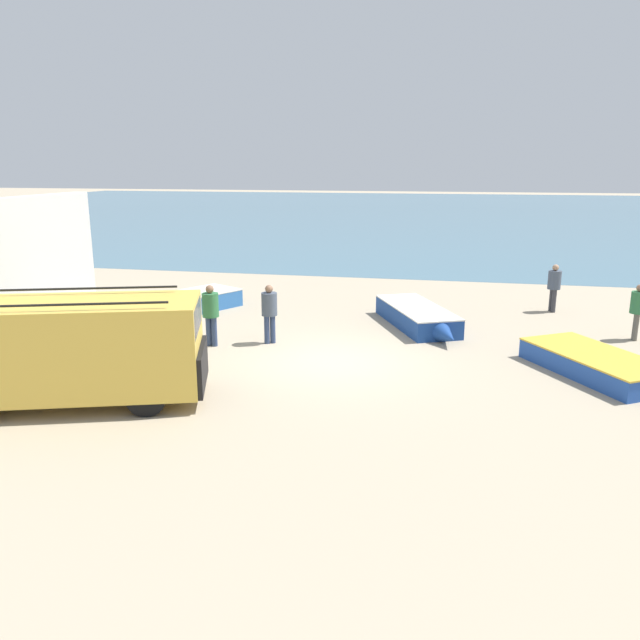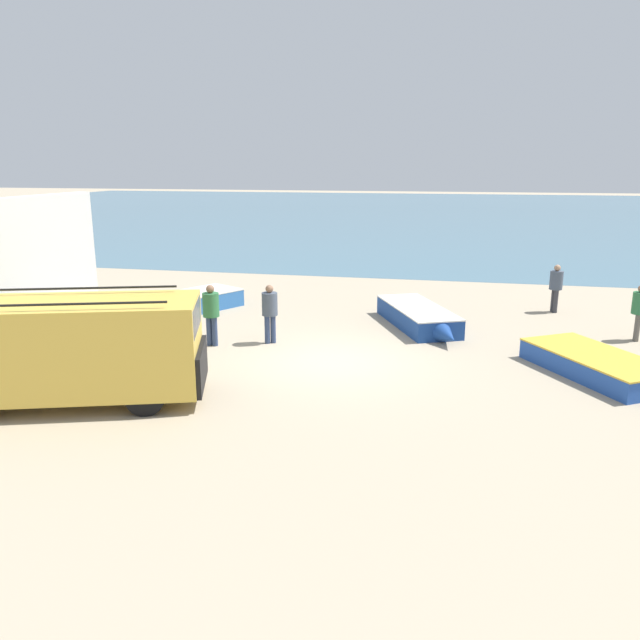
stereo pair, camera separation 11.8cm
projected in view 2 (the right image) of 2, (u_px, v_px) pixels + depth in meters
name	position (u px, v px, depth m)	size (l,w,h in m)	color
ground_plane	(333.00, 361.00, 15.93)	(200.00, 200.00, 0.00)	tan
sea_water	(428.00, 212.00, 65.21)	(120.00, 80.00, 0.01)	#477084
parked_van	(69.00, 347.00, 12.94)	(5.81, 3.63, 2.32)	gold
fishing_rowboat_1	(198.00, 300.00, 21.61)	(2.90, 3.75, 0.60)	#2D66AD
fishing_rowboat_2	(593.00, 363.00, 14.97)	(3.36, 4.28, 0.51)	#234CA3
fishing_rowboat_3	(48.00, 326.00, 18.08)	(3.18, 3.66, 0.65)	#234CA3
fishing_rowboat_4	(419.00, 317.00, 19.21)	(2.90, 4.67, 0.61)	navy
fisherman_0	(211.00, 310.00, 17.07)	(0.45, 0.45, 1.71)	navy
fisherman_1	(640.00, 308.00, 17.56)	(0.42, 0.42, 1.62)	#5B564C
fisherman_2	(270.00, 309.00, 17.31)	(0.44, 0.44, 1.66)	navy
fisherman_3	(556.00, 284.00, 20.96)	(0.43, 0.43, 1.63)	#38383D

